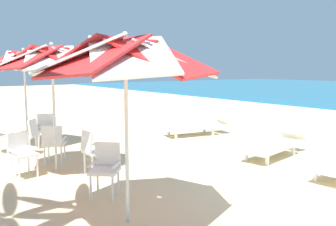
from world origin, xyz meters
The scene contains 13 objects.
ground_plane centered at (0.00, 0.00, 0.00)m, with size 80.00×80.00×0.00m, color beige.
beach_umbrella_0 centered at (-0.68, -3.17, 2.19)m, with size 2.41×2.41×2.54m.
plastic_chair_0 centered at (-1.73, -2.97, 0.50)m, with size 0.63×0.63×0.87m.
beach_umbrella_1 centered at (-3.59, -3.16, 2.23)m, with size 2.18×2.18×2.57m.
plastic_chair_1 centered at (-2.94, -2.65, 0.50)m, with size 0.45×0.48×0.87m.
plastic_chair_2 centered at (-4.13, -3.02, 0.50)m, with size 0.62×0.61×0.87m.
plastic_chair_3 centered at (-3.62, -3.81, 0.50)m, with size 0.54×0.52×0.87m.
beach_umbrella_2 centered at (-6.23, -3.02, 2.23)m, with size 2.00×2.00×2.59m.
plastic_chair_4 centered at (-5.98, -2.62, 0.50)m, with size 0.59×0.56×0.87m.
plastic_chair_5 centered at (-5.93, -3.73, 0.50)m, with size 0.54×0.56×0.87m.
plastic_chair_6 centered at (-5.31, -3.24, 0.50)m, with size 0.63×0.63×0.87m.
sun_lounger_2 centered at (-1.70, 1.40, 0.28)m, with size 0.97×2.22×0.62m.
sun_lounger_3 centered at (-4.80, 1.66, 0.28)m, with size 1.05×2.23×0.62m.
Camera 1 is at (3.29, -5.42, 2.07)m, focal length 37.33 mm.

